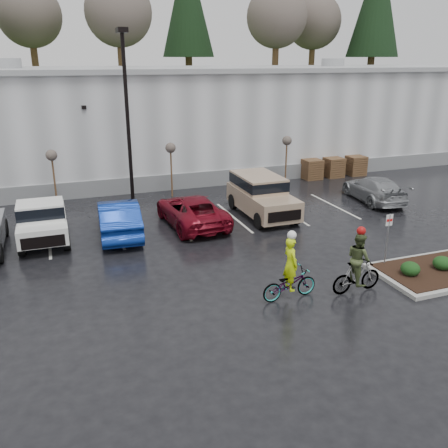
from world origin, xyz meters
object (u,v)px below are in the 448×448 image
object	(u,v)px
pickup_white	(42,218)
cyclist_hivis	(290,278)
sapling_east	(287,143)
pallet_stack_c	(355,165)
car_red	(192,210)
car_far_silver	(374,189)
sapling_mid	(171,151)
pallet_stack_a	(312,169)
pallet_stack_b	(333,167)
sapling_west	(52,158)
lamppost	(126,101)
suv_tan	(263,197)
car_blue	(119,218)
cyclist_olive	(357,269)
fire_lane_sign	(388,234)

from	to	relation	value
pickup_white	cyclist_hivis	xyz separation A→B (m)	(7.80, -8.98, -0.23)
sapling_east	cyclist_hivis	world-z (taller)	sapling_east
pallet_stack_c	sapling_east	bearing A→B (deg)	-170.54
car_red	car_far_silver	world-z (taller)	car_red
sapling_mid	pallet_stack_a	bearing A→B (deg)	5.71
sapling_mid	sapling_east	xyz separation A→B (m)	(7.50, 0.00, 0.00)
pallet_stack_b	sapling_west	bearing A→B (deg)	-176.86
lamppost	sapling_mid	xyz separation A→B (m)	(2.50, 1.00, -2.96)
sapling_mid	suv_tan	world-z (taller)	sapling_mid
pallet_stack_a	car_red	world-z (taller)	car_red
lamppost	pallet_stack_b	world-z (taller)	lamppost
lamppost	pallet_stack_b	size ratio (longest dim) A/B	6.83
pallet_stack_a	suv_tan	world-z (taller)	suv_tan
pallet_stack_a	car_blue	size ratio (longest dim) A/B	0.27
pallet_stack_b	suv_tan	distance (m)	10.30
pallet_stack_a	cyclist_olive	size ratio (longest dim) A/B	0.56
suv_tan	cyclist_hivis	world-z (taller)	cyclist_hivis
fire_lane_sign	sapling_mid	bearing A→B (deg)	112.49
car_blue	cyclist_hivis	distance (m)	9.43
sapling_west	car_red	distance (m)	8.38
fire_lane_sign	suv_tan	bearing A→B (deg)	103.36
sapling_mid	pickup_white	bearing A→B (deg)	-146.18
sapling_mid	pallet_stack_b	size ratio (longest dim) A/B	2.37
sapling_mid	cyclist_hivis	bearing A→B (deg)	-87.50
car_blue	pickup_white	bearing A→B (deg)	-8.50
pallet_stack_a	lamppost	bearing A→B (deg)	-170.91
fire_lane_sign	car_red	xyz separation A→B (m)	(-5.66, 7.46, -0.67)
sapling_east	cyclist_olive	distance (m)	14.98
sapling_west	car_blue	xyz separation A→B (m)	(2.59, -5.52, -1.89)
sapling_west	suv_tan	world-z (taller)	sapling_west
pallet_stack_a	car_blue	xyz separation A→B (m)	(-13.91, -6.52, 0.16)
sapling_mid	sapling_east	size ratio (longest dim) A/B	1.00
sapling_mid	pallet_stack_a	xyz separation A→B (m)	(10.00, 1.00, -2.05)
sapling_mid	suv_tan	xyz separation A→B (m)	(3.50, -5.22, -1.70)
lamppost	sapling_west	world-z (taller)	lamppost
pallet_stack_a	pallet_stack_b	world-z (taller)	same
car_far_silver	cyclist_hivis	distance (m)	13.40
pallet_stack_b	car_blue	distance (m)	16.92
pallet_stack_a	fire_lane_sign	xyz separation A→B (m)	(-4.70, -13.80, 0.73)
pallet_stack_a	car_blue	distance (m)	15.37
lamppost	sapling_east	bearing A→B (deg)	5.71
pallet_stack_c	cyclist_hivis	xyz separation A→B (m)	(-12.90, -14.80, 0.08)
fire_lane_sign	pickup_white	distance (m)	14.83
pickup_white	suv_tan	xyz separation A→B (m)	(10.69, -0.40, 0.05)
lamppost	cyclist_hivis	size ratio (longest dim) A/B	3.77
pallet_stack_b	pickup_white	bearing A→B (deg)	-162.88
lamppost	suv_tan	distance (m)	8.69
pallet_stack_a	pallet_stack_b	size ratio (longest dim) A/B	1.00
pallet_stack_a	car_blue	world-z (taller)	car_blue
pallet_stack_c	cyclist_olive	bearing A→B (deg)	-124.63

